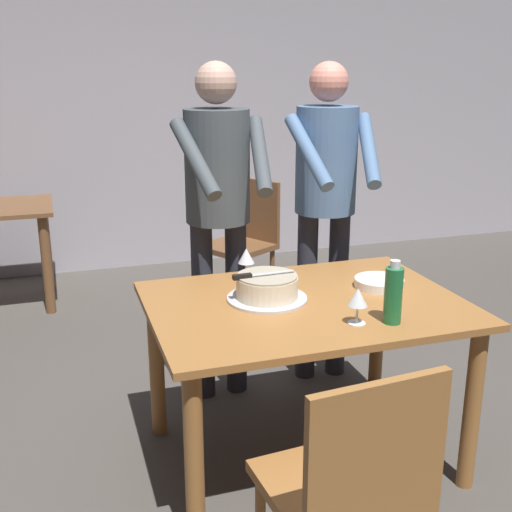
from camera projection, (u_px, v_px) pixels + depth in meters
ground_plane at (302, 456)px, 2.88m from camera, size 14.00×14.00×0.00m
back_wall at (165, 108)px, 5.36m from camera, size 10.00×0.12×2.70m
main_dining_table at (305, 327)px, 2.70m from camera, size 1.31×0.95×0.75m
cake_on_platter at (267, 288)px, 2.67m from camera, size 0.34×0.34×0.11m
cake_knife at (251, 276)px, 2.63m from camera, size 0.27×0.03×0.02m
plate_stack at (379, 283)px, 2.83m from camera, size 0.22×0.22×0.04m
wine_glass_near at (358, 298)px, 2.41m from camera, size 0.08×0.08×0.14m
wine_glass_far at (246, 257)px, 2.92m from camera, size 0.08×0.08×0.14m
water_bottle at (393, 294)px, 2.41m from camera, size 0.07×0.07×0.25m
person_cutting_cake at (218, 197)px, 3.14m from camera, size 0.47×0.56×1.72m
person_standing_beside at (326, 189)px, 3.34m from camera, size 0.47×0.56×1.72m
chair_near_side at (350, 486)px, 1.91m from camera, size 0.47×0.47×0.90m
background_chair_1 at (244, 237)px, 4.66m from camera, size 0.60×0.60×0.90m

